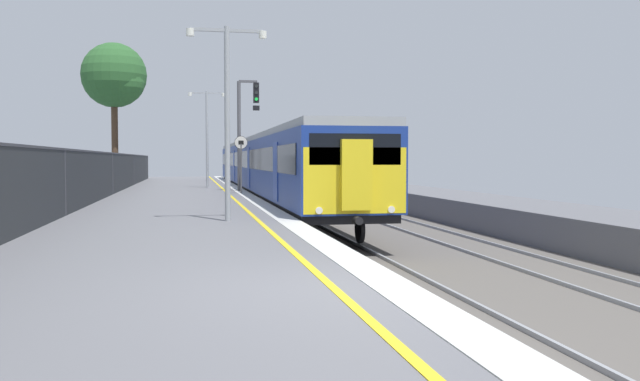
{
  "coord_description": "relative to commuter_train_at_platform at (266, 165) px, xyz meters",
  "views": [
    {
      "loc": [
        -2.04,
        -8.02,
        1.56
      ],
      "look_at": [
        1.4,
        9.96,
        0.72
      ],
      "focal_mm": 38.12,
      "sensor_mm": 36.0,
      "label": 1
    }
  ],
  "objects": [
    {
      "name": "speed_limit_sign",
      "position": [
        -1.85,
        -6.5,
        0.41
      ],
      "size": [
        0.59,
        0.08,
        2.63
      ],
      "color": "#59595B",
      "rests_on": "ground"
    },
    {
      "name": "platform_lamp_far",
      "position": [
        -3.21,
        0.09,
        1.88
      ],
      "size": [
        2.0,
        0.2,
        5.29
      ],
      "color": "#93999E",
      "rests_on": "ground"
    },
    {
      "name": "signal_gantry",
      "position": [
        -1.49,
        -3.89,
        2.13
      ],
      "size": [
        1.1,
        0.24,
        5.47
      ],
      "color": "#47474C",
      "rests_on": "ground"
    },
    {
      "name": "ground",
      "position": [
        0.54,
        -29.61,
        -1.88
      ],
      "size": [
        17.4,
        110.0,
        1.21
      ],
      "color": "slate"
    },
    {
      "name": "background_tree_left",
      "position": [
        -8.38,
        4.02,
        5.1
      ],
      "size": [
        3.79,
        3.79,
        8.41
      ],
      "color": "#473323",
      "rests_on": "ground"
    },
    {
      "name": "commuter_train_at_platform",
      "position": [
        0.0,
        0.0,
        0.0
      ],
      "size": [
        2.83,
        42.17,
        3.81
      ],
      "color": "navy",
      "rests_on": "ground"
    },
    {
      "name": "platform_lamp_mid",
      "position": [
        -3.21,
        -20.38,
        1.67
      ],
      "size": [
        2.0,
        0.2,
        4.89
      ],
      "color": "#93999E",
      "rests_on": "ground"
    }
  ]
}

